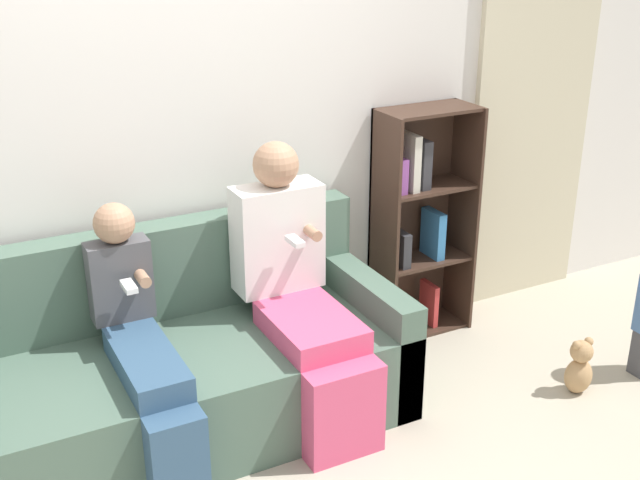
{
  "coord_description": "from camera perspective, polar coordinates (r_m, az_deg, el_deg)",
  "views": [
    {
      "loc": [
        -1.07,
        -2.57,
        2.25
      ],
      "look_at": [
        0.58,
        0.59,
        0.79
      ],
      "focal_mm": 45.0,
      "sensor_mm": 36.0,
      "label": 1
    }
  ],
  "objects": [
    {
      "name": "teddy_bear",
      "position": [
        4.26,
        17.96,
        -8.62
      ],
      "size": [
        0.15,
        0.12,
        0.3
      ],
      "color": "tan",
      "rests_on": "ground_plane"
    },
    {
      "name": "adult_seated",
      "position": [
        3.72,
        -1.6,
        -3.07
      ],
      "size": [
        0.42,
        0.84,
        1.28
      ],
      "color": "#DB4C75",
      "rests_on": "ground_plane"
    },
    {
      "name": "curtain_panel",
      "position": [
        4.96,
        14.78,
        7.53
      ],
      "size": [
        0.84,
        0.04,
        2.1
      ],
      "color": "beige",
      "rests_on": "ground_plane"
    },
    {
      "name": "couch",
      "position": [
        3.79,
        -10.27,
        -9.29
      ],
      "size": [
        2.1,
        0.88,
        0.9
      ],
      "color": "#4C6656",
      "rests_on": "ground_plane"
    },
    {
      "name": "bookshelf",
      "position": [
        4.49,
        6.97,
        1.57
      ],
      "size": [
        0.54,
        0.29,
        1.3
      ],
      "color": "#3D281E",
      "rests_on": "ground_plane"
    },
    {
      "name": "ground_plane",
      "position": [
        3.59,
        -4.02,
        -16.68
      ],
      "size": [
        14.0,
        14.0,
        0.0
      ],
      "primitive_type": "plane",
      "color": "#B2A893"
    },
    {
      "name": "back_wall",
      "position": [
        3.87,
        -10.66,
        7.29
      ],
      "size": [
        10.0,
        0.06,
        2.55
      ],
      "color": "silver",
      "rests_on": "ground_plane"
    },
    {
      "name": "child_seated",
      "position": [
        3.5,
        -12.51,
        -7.34
      ],
      "size": [
        0.27,
        0.85,
        1.1
      ],
      "color": "#335170",
      "rests_on": "ground_plane"
    }
  ]
}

